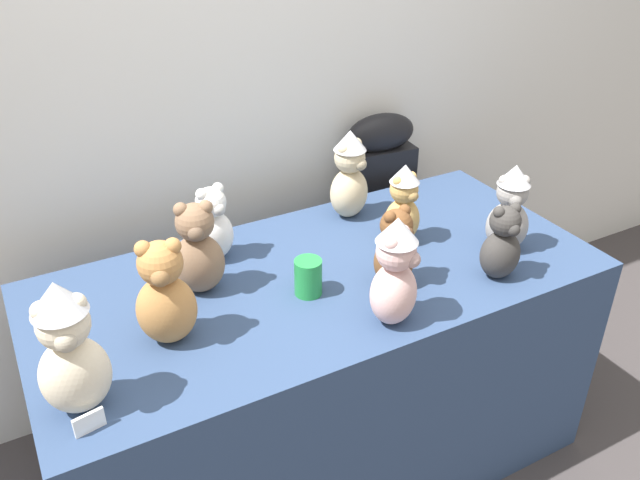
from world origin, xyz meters
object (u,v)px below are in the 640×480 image
Objects in this scene: teddy_bear_mocha at (198,250)px; party_cup_green at (308,277)px; instrument_case at (376,231)px; teddy_bear_caramel at (165,295)px; teddy_bear_cream at (69,350)px; teddy_bear_snow at (213,225)px; teddy_bear_blush at (395,273)px; teddy_bear_sand at (350,175)px; teddy_bear_ash at (510,209)px; teddy_bear_charcoal at (502,244)px; teddy_bear_honey at (403,205)px; display_table at (320,373)px; teddy_bear_chestnut at (395,249)px.

party_cup_green is at bearing -15.77° from teddy_bear_mocha.
teddy_bear_caramel reaches higher than instrument_case.
teddy_bear_cream is 1.15× the size of teddy_bear_caramel.
instrument_case is 0.93m from teddy_bear_snow.
teddy_bear_blush reaches higher than teddy_bear_sand.
teddy_bear_blush is 1.27× the size of teddy_bear_snow.
teddy_bear_ash is 0.92m from teddy_bear_snow.
teddy_bear_honey is (-0.14, 0.31, 0.02)m from teddy_bear_charcoal.
party_cup_green reaches higher than display_table.
teddy_bear_ash is (0.26, -0.20, 0.01)m from teddy_bear_honey.
display_table is 0.62m from teddy_bear_honey.
teddy_bear_charcoal is 0.76× the size of teddy_bear_sand.
display_table is at bearing 26.96° from teddy_bear_caramel.
teddy_bear_blush is 1.01× the size of teddy_bear_sand.
teddy_bear_sand is at bearing 45.71° from party_cup_green.
teddy_bear_blush reaches higher than teddy_bear_charcoal.
teddy_bear_sand reaches higher than teddy_bear_caramel.
display_table is 0.61m from teddy_bear_snow.
teddy_bear_ash is 2.65× the size of party_cup_green.
instrument_case is 4.28× the size of teddy_bear_charcoal.
teddy_bear_caramel reaches higher than teddy_bear_mocha.
teddy_bear_honey is 0.43m from teddy_bear_blush.
display_table is 7.11× the size of teddy_bear_charcoal.
display_table is 1.66× the size of instrument_case.
teddy_bear_charcoal is at bearing -49.89° from teddy_bear_snow.
teddy_bear_sand is (0.27, 0.28, 0.55)m from display_table.
teddy_bear_mocha is at bearing -165.57° from teddy_bear_ash.
display_table is 0.73m from teddy_bear_caramel.
teddy_bear_caramel is at bearing -179.46° from teddy_bear_honey.
teddy_bear_caramel is at bearing 162.93° from teddy_bear_chestnut.
instrument_case is 4.12× the size of teddy_bear_chestnut.
instrument_case is at bearing 43.55° from party_cup_green.
teddy_bear_charcoal is at bearing -7.92° from teddy_bear_mocha.
teddy_bear_caramel is at bearing -144.23° from instrument_case.
display_table is at bearing 155.61° from teddy_bear_charcoal.
teddy_bear_blush is (0.41, -0.39, 0.02)m from teddy_bear_mocha.
teddy_bear_cream is (-1.20, 0.04, 0.06)m from teddy_bear_charcoal.
party_cup_green is at bearing 19.13° from teddy_bear_caramel.
teddy_bear_mocha is at bearing 67.31° from teddy_bear_caramel.
teddy_bear_honey reaches higher than party_cup_green.
teddy_bear_sand is at bearing 95.60° from teddy_bear_honey.
teddy_bear_cream is at bearing -166.91° from party_cup_green.
teddy_bear_caramel is (-0.76, -0.37, -0.01)m from teddy_bear_sand.
teddy_bear_cream is 0.69m from party_cup_green.
teddy_bear_blush reaches higher than teddy_bear_ash.
teddy_bear_caramel is (-0.15, -0.18, 0.01)m from teddy_bear_mocha.
teddy_bear_sand is 1.13m from teddy_bear_cream.
teddy_bear_sand is 2.87× the size of party_cup_green.
teddy_bear_caramel reaches higher than teddy_bear_honey.
teddy_bear_cream is at bearing -163.12° from display_table.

